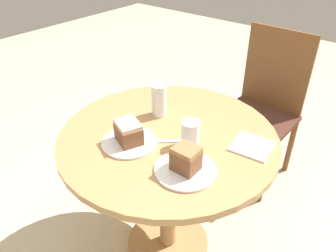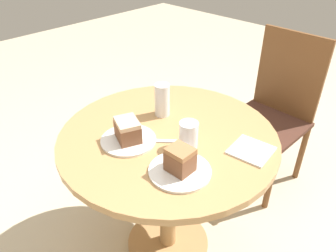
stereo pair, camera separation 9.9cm
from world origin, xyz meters
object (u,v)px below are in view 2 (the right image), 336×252
plate_far (180,171)px  glass_lemonade (189,136)px  cake_slice_near (128,130)px  chair (273,111)px  plate_near (128,140)px  cake_slice_far (180,160)px  glass_water (162,102)px

plate_far → glass_lemonade: size_ratio=2.02×
plate_far → glass_lemonade: 0.16m
plate_far → cake_slice_near: 0.28m
cake_slice_near → glass_lemonade: glass_lemonade is taller
cake_slice_near → glass_lemonade: bearing=34.6°
chair → glass_lemonade: (0.07, -0.89, 0.29)m
glass_lemonade → plate_far: bearing=-59.9°
plate_near → cake_slice_far: cake_slice_far is taller
chair → cake_slice_far: chair is taller
plate_near → glass_water: glass_water is taller
chair → plate_near: chair is taller
cake_slice_near → glass_water: glass_water is taller
cake_slice_far → glass_water: (-0.33, 0.24, 0.01)m
plate_near → cake_slice_far: size_ratio=2.42×
chair → cake_slice_far: (0.15, -1.02, 0.30)m
cake_slice_far → glass_lemonade: bearing=120.1°
cake_slice_near → glass_lemonade: size_ratio=1.19×
glass_water → chair: bearing=77.0°
cake_slice_far → plate_far: bearing=180.0°
chair → cake_slice_near: 1.08m
chair → glass_lemonade: size_ratio=8.36×
chair → plate_far: size_ratio=4.14×
chair → glass_water: bearing=-101.5°
plate_far → glass_water: 0.41m
plate_near → cake_slice_far: (0.28, 0.01, 0.05)m
glass_lemonade → chair: bearing=94.6°
chair → glass_water: size_ratio=6.25×
glass_water → plate_near: bearing=-78.6°
cake_slice_near → plate_far: bearing=1.1°
cake_slice_far → plate_near: bearing=-178.9°
chair → plate_near: bearing=-95.8°
plate_far → cake_slice_near: bearing=-178.9°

